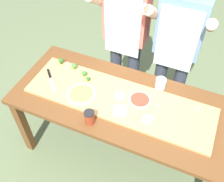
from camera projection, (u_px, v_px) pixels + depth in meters
ground_plane at (120, 149)px, 2.78m from camera, size 8.00×8.00×0.00m
prep_table at (121, 108)px, 2.27m from camera, size 1.83×0.79×0.79m
cutting_board at (119, 100)px, 2.19m from camera, size 1.56×0.45×0.02m
chefs_knife at (50, 77)px, 2.34m from camera, size 0.21×0.21×0.02m
pizza_whole_pesto_green at (81, 94)px, 2.21m from camera, size 0.24×0.24×0.02m
pizza_whole_tomato_red at (140, 100)px, 2.16m from camera, size 0.19×0.19×0.02m
pizza_slice_near_left at (148, 119)px, 2.03m from camera, size 0.08×0.08×0.01m
pizza_slice_far_left at (120, 96)px, 2.19m from camera, size 0.09×0.09×0.01m
pizza_slice_far_right at (120, 111)px, 2.09m from camera, size 0.13×0.13×0.01m
broccoli_floret_back_right at (88, 79)px, 2.30m from camera, size 0.03×0.03×0.04m
broccoli_floret_front_left at (84, 73)px, 2.34m from camera, size 0.04×0.04×0.06m
broccoli_floret_back_left at (74, 66)px, 2.39m from camera, size 0.05×0.05×0.06m
broccoli_floret_center_right at (61, 61)px, 2.44m from camera, size 0.04×0.04×0.06m
cheese_crumble_a at (68, 64)px, 2.44m from camera, size 0.03×0.03×0.02m
cheese_crumble_b at (86, 70)px, 2.40m from camera, size 0.02×0.02×0.01m
cheese_crumble_c at (197, 109)px, 2.09m from camera, size 0.02×0.02×0.02m
cheese_crumble_d at (130, 89)px, 2.24m from camera, size 0.02×0.02×0.01m
cheese_crumble_e at (158, 106)px, 2.12m from camera, size 0.02×0.02×0.01m
cheese_crumble_f at (67, 68)px, 2.42m from camera, size 0.02×0.02×0.01m
flour_cup at (160, 84)px, 2.26m from camera, size 0.09×0.09×0.10m
sauce_jar at (89, 117)px, 2.01m from camera, size 0.08×0.08×0.12m
cook_left at (126, 30)px, 2.50m from camera, size 0.54×0.39×1.67m
cook_right at (178, 43)px, 2.37m from camera, size 0.54×0.39×1.67m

